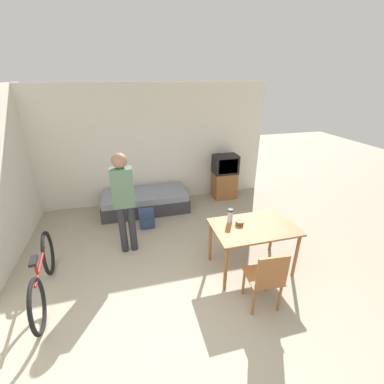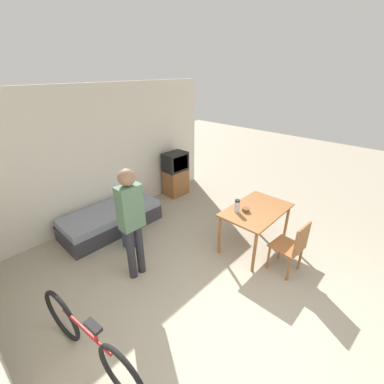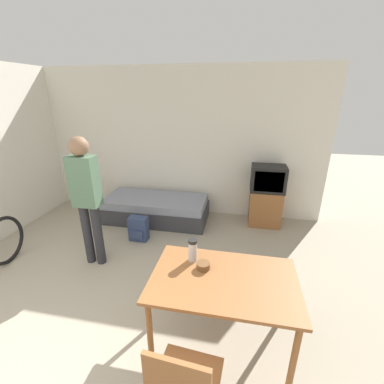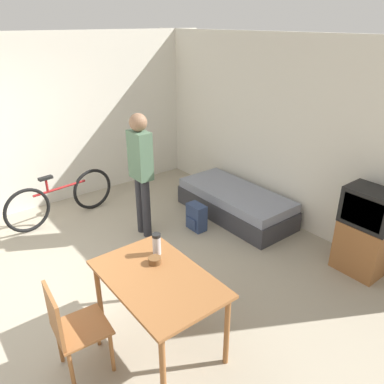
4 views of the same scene
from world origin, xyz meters
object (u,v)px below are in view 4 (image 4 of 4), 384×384
object	(u,v)px
person_standing	(141,167)
thermos_flask	(157,243)
wooden_chair	(70,327)
mate_bowl	(155,260)
bicycle	(62,199)
daybed	(235,203)
backpack	(196,217)
dining_table	(158,285)
tv	(365,232)

from	to	relation	value
person_standing	thermos_flask	world-z (taller)	person_standing
wooden_chair	mate_bowl	distance (m)	0.91
bicycle	person_standing	xyz separation A→B (m)	(1.15, 0.76, 0.69)
wooden_chair	person_standing	bearing A→B (deg)	133.96
daybed	bicycle	distance (m)	2.69
wooden_chair	bicycle	world-z (taller)	wooden_chair
wooden_chair	thermos_flask	size ratio (longest dim) A/B	4.12
person_standing	bicycle	bearing A→B (deg)	-146.49
wooden_chair	backpack	xyz separation A→B (m)	(-1.28, 2.38, -0.32)
thermos_flask	backpack	distance (m)	1.97
daybed	wooden_chair	world-z (taller)	wooden_chair
wooden_chair	daybed	bearing A→B (deg)	111.60
daybed	backpack	xyz separation A→B (m)	(-0.04, -0.75, -0.02)
bicycle	dining_table	bearing A→B (deg)	-3.69
bicycle	backpack	distance (m)	2.09
tv	backpack	world-z (taller)	tv
tv	person_standing	xyz separation A→B (m)	(-2.39, -1.62, 0.49)
bicycle	backpack	bearing A→B (deg)	43.24
thermos_flask	mate_bowl	distance (m)	0.18
dining_table	thermos_flask	distance (m)	0.42
thermos_flask	backpack	size ratio (longest dim) A/B	0.56
tv	daybed	bearing A→B (deg)	-174.05
thermos_flask	backpack	xyz separation A→B (m)	(-1.16, 1.42, -0.70)
thermos_flask	backpack	world-z (taller)	thermos_flask
daybed	backpack	world-z (taller)	daybed
person_standing	mate_bowl	distance (m)	1.87
wooden_chair	backpack	world-z (taller)	wooden_chair
thermos_flask	person_standing	bearing A→B (deg)	153.75
wooden_chair	mate_bowl	bearing A→B (deg)	90.43
daybed	dining_table	world-z (taller)	dining_table
daybed	bicycle	world-z (taller)	bicycle
thermos_flask	mate_bowl	world-z (taller)	thermos_flask
person_standing	backpack	bearing A→B (deg)	61.01
tv	dining_table	size ratio (longest dim) A/B	0.88
mate_bowl	daybed	bearing A→B (deg)	118.48
bicycle	mate_bowl	world-z (taller)	mate_bowl
person_standing	backpack	distance (m)	1.14
wooden_chair	thermos_flask	distance (m)	1.04
backpack	bicycle	bearing A→B (deg)	-136.76
bicycle	wooden_chair	bearing A→B (deg)	-18.79
mate_bowl	tv	bearing A→B (deg)	73.29
thermos_flask	backpack	bearing A→B (deg)	129.22
dining_table	wooden_chair	world-z (taller)	wooden_chair
person_standing	thermos_flask	distance (m)	1.72
daybed	wooden_chair	xyz separation A→B (m)	(1.24, -3.13, 0.30)
daybed	person_standing	size ratio (longest dim) A/B	1.08
dining_table	person_standing	world-z (taller)	person_standing
daybed	dining_table	xyz separation A→B (m)	(1.43, -2.37, 0.47)
wooden_chair	mate_bowl	world-z (taller)	wooden_chair
tv	mate_bowl	size ratio (longest dim) A/B	9.05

